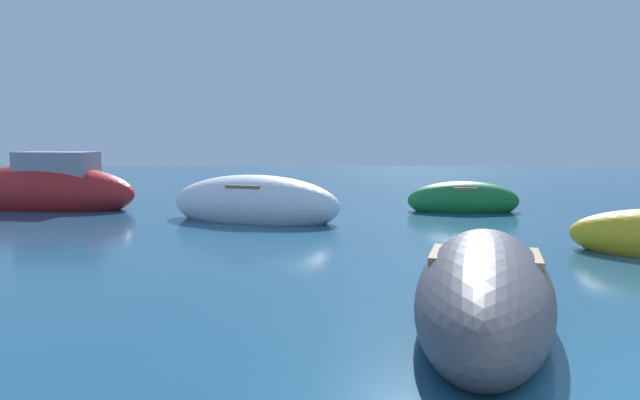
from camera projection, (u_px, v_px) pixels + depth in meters
name	position (u px, v px, depth m)	size (l,w,h in m)	color
moored_boat_0	(45.00, 190.00, 19.48)	(5.93, 2.45, 2.08)	#B21E1E
moored_boat_1	(463.00, 201.00, 18.74)	(3.22, 1.32, 1.12)	#197233
moored_boat_2	(484.00, 294.00, 7.50)	(2.44, 5.10, 1.38)	#3F3F47
moored_boat_3	(255.00, 204.00, 16.75)	(4.98, 3.09, 1.53)	white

